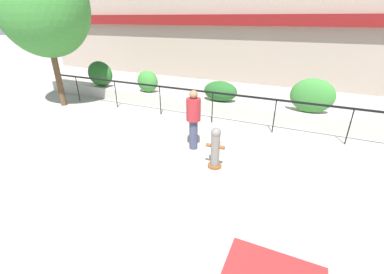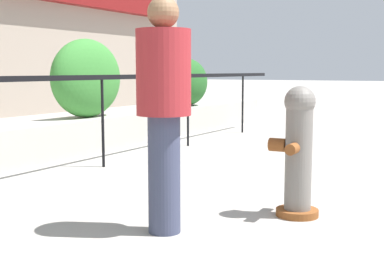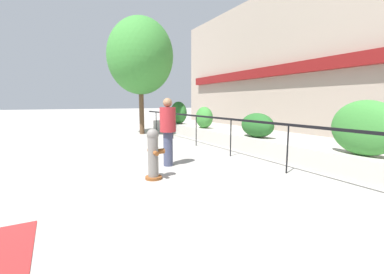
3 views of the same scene
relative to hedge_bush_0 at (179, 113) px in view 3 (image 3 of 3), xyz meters
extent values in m
plane|color=#9E9991|center=(6.04, -6.00, -1.08)|extent=(120.00, 120.00, 0.00)
cube|color=gray|center=(6.04, 6.00, 2.92)|extent=(30.00, 1.00, 8.00)
cube|color=maroon|center=(6.04, 5.32, 2.28)|extent=(27.00, 0.36, 0.56)
cube|color=#B7B2A8|center=(6.04, 0.00, -0.83)|extent=(18.00, 0.70, 0.50)
cube|color=black|center=(6.04, -1.10, 0.04)|extent=(15.00, 0.05, 0.06)
cylinder|color=black|center=(-0.39, -1.10, -0.50)|extent=(0.04, 0.04, 1.15)
cylinder|color=black|center=(1.75, -1.10, -0.50)|extent=(0.04, 0.04, 1.15)
cylinder|color=black|center=(3.90, -1.10, -0.50)|extent=(0.04, 0.04, 1.15)
cylinder|color=black|center=(6.04, -1.10, -0.50)|extent=(0.04, 0.04, 1.15)
cylinder|color=black|center=(8.18, -1.10, -0.50)|extent=(0.04, 0.04, 1.15)
ellipsoid|color=#235B23|center=(0.00, 0.00, 0.00)|extent=(1.34, 0.70, 1.16)
ellipsoid|color=#387F33|center=(2.63, 0.00, -0.12)|extent=(0.95, 0.65, 0.93)
ellipsoid|color=#235B23|center=(5.96, 0.00, -0.19)|extent=(1.32, 0.70, 0.78)
ellipsoid|color=#387F33|center=(9.20, 0.00, 0.01)|extent=(1.43, 0.61, 1.17)
cylinder|color=brown|center=(7.16, -3.95, -1.05)|extent=(0.36, 0.36, 0.06)
cylinder|color=slate|center=(7.16, -3.95, -0.59)|extent=(0.22, 0.22, 0.85)
sphere|color=slate|center=(7.16, -3.95, -0.12)|extent=(0.25, 0.25, 0.25)
cylinder|color=brown|center=(7.16, -3.77, -0.49)|extent=(0.12, 0.14, 0.11)
cylinder|color=brown|center=(7.34, -3.95, -0.49)|extent=(0.13, 0.09, 0.09)
cylinder|color=brown|center=(6.99, -3.95, -0.49)|extent=(0.13, 0.09, 0.09)
cylinder|color=brown|center=(-0.59, -1.80, 0.10)|extent=(0.24, 0.24, 2.37)
ellipsoid|color=#387F33|center=(-0.59, -1.80, 2.81)|extent=(3.57, 3.21, 3.75)
cylinder|color=#383D56|center=(6.25, -3.22, -0.64)|extent=(0.28, 0.28, 0.88)
cylinder|color=maroon|center=(6.25, -3.22, 0.11)|extent=(0.46, 0.46, 0.62)
sphere|color=#8C6647|center=(6.25, -3.22, 0.54)|extent=(0.23, 0.23, 0.23)
camera|label=1|loc=(8.96, -9.34, 2.40)|focal=24.00mm
camera|label=2|loc=(2.95, -5.30, 0.13)|focal=50.00mm
camera|label=3|loc=(12.22, -5.72, 0.55)|focal=24.00mm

